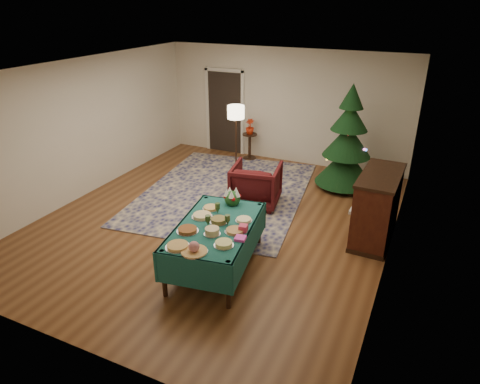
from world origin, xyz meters
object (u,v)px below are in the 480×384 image
at_px(floor_lamp, 236,116).
at_px(piano, 377,207).
at_px(armchair, 256,183).
at_px(side_table, 250,147).
at_px(buffet_table, 216,234).
at_px(gift_box, 243,228).
at_px(christmas_tree, 347,143).
at_px(potted_plant, 250,130).

bearing_deg(floor_lamp, piano, -26.99).
relative_size(armchair, side_table, 1.40).
relative_size(floor_lamp, side_table, 2.39).
relative_size(buffet_table, floor_lamp, 1.29).
xyz_separation_m(gift_box, christmas_tree, (0.62, 3.80, 0.22)).
distance_m(buffet_table, gift_box, 0.48).
bearing_deg(potted_plant, piano, -37.59).
bearing_deg(side_table, potted_plant, 180.00).
height_order(gift_box, christmas_tree, christmas_tree).
relative_size(gift_box, floor_lamp, 0.07).
relative_size(christmas_tree, piano, 1.60).
bearing_deg(christmas_tree, floor_lamp, -175.66).
relative_size(gift_box, potted_plant, 0.31).
distance_m(potted_plant, piano, 4.38).
bearing_deg(christmas_tree, buffet_table, -105.60).
distance_m(gift_box, christmas_tree, 3.85).
distance_m(armchair, christmas_tree, 2.15).
bearing_deg(floor_lamp, side_table, 94.38).
xyz_separation_m(christmas_tree, piano, (0.94, -1.92, -0.42)).
xyz_separation_m(floor_lamp, christmas_tree, (2.46, 0.19, -0.33)).
relative_size(potted_plant, piano, 0.27).
distance_m(armchair, piano, 2.34).
bearing_deg(gift_box, christmas_tree, 80.67).
bearing_deg(christmas_tree, piano, -63.93).
height_order(buffet_table, armchair, armchair).
bearing_deg(potted_plant, armchair, -63.42).
distance_m(gift_box, floor_lamp, 4.09).
height_order(side_table, potted_plant, potted_plant).
distance_m(potted_plant, christmas_tree, 2.65).
xyz_separation_m(armchair, side_table, (-1.16, 2.31, -0.14)).
relative_size(armchair, floor_lamp, 0.59).
bearing_deg(armchair, floor_lamp, -61.91).
bearing_deg(floor_lamp, buffet_table, -68.90).
height_order(gift_box, piano, piano).
bearing_deg(buffet_table, piano, 43.36).
bearing_deg(armchair, side_table, -73.67).
relative_size(side_table, potted_plant, 1.75).
xyz_separation_m(side_table, potted_plant, (-0.00, 0.00, 0.44)).
relative_size(gift_box, piano, 0.08).
bearing_deg(christmas_tree, side_table, 163.42).
bearing_deg(side_table, christmas_tree, -16.58).
height_order(buffet_table, side_table, buffet_table).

